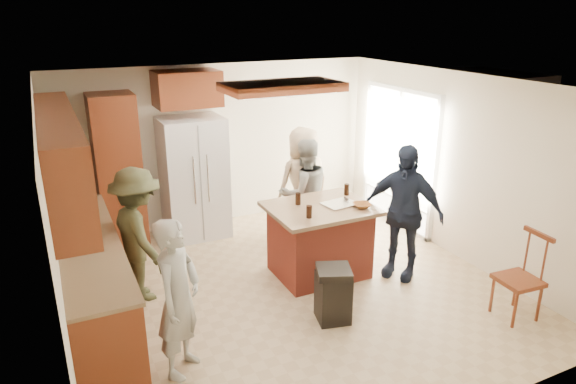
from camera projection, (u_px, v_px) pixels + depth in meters
name	position (u px, v px, depth m)	size (l,w,h in m)	color
room_shell	(469.00, 151.00, 9.20)	(8.00, 5.20, 5.00)	tan
person_front_left	(178.00, 298.00, 4.64)	(0.56, 0.41, 1.54)	#9B9B93
person_behind_left	(305.00, 193.00, 7.28)	(0.77, 0.47, 1.58)	gray
person_behind_right	(303.00, 183.00, 7.56)	(0.82, 0.53, 1.67)	tan
person_side_right	(403.00, 212.00, 6.38)	(1.02, 0.52, 1.73)	#171E2F
person_counter	(139.00, 235.00, 5.89)	(1.03, 0.48, 1.60)	#373A21
left_cabinetry	(82.00, 239.00, 5.41)	(0.64, 3.00, 2.30)	maroon
back_wall_units	(136.00, 151.00, 7.17)	(1.80, 0.60, 2.45)	maroon
refrigerator	(194.00, 178.00, 7.58)	(0.90, 0.76, 1.80)	white
kitchen_island	(320.00, 240.00, 6.54)	(1.28, 1.03, 0.93)	#9D3728
island_items	(341.00, 203.00, 6.40)	(0.91, 0.63, 0.15)	silver
trash_bin	(333.00, 294.00, 5.58)	(0.47, 0.47, 0.63)	black
spindle_chair	(520.00, 280.00, 5.61)	(0.45, 0.45, 0.99)	maroon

